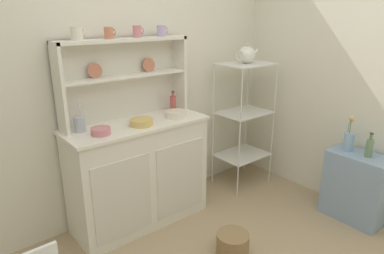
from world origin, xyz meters
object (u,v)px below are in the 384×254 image
at_px(floor_basket, 233,244).
at_px(jam_bottle, 173,103).
at_px(utensil_jar, 80,124).
at_px(bakers_rack, 244,111).
at_px(side_shelf_blue, 356,187).
at_px(oil_bottle, 369,147).
at_px(cup_cream_0, 77,33).
at_px(bowl_mixing_large, 101,131).
at_px(hutch_cabinet, 139,172).
at_px(flower_vase, 349,140).
at_px(hutch_shelf_unit, 123,72).
at_px(porcelain_teapot, 247,55).

bearing_deg(floor_basket, jam_bottle, 81.76).
xyz_separation_m(floor_basket, utensil_jar, (-0.70, 0.87, 0.84)).
relative_size(bakers_rack, jam_bottle, 6.89).
xyz_separation_m(side_shelf_blue, oil_bottle, (-0.00, -0.05, 0.37)).
bearing_deg(bakers_rack, cup_cream_0, 173.11).
distance_m(bowl_mixing_large, jam_bottle, 0.76).
height_order(floor_basket, bowl_mixing_large, bowl_mixing_large).
bearing_deg(oil_bottle, hutch_cabinet, 140.71).
height_order(bakers_rack, floor_basket, bakers_rack).
xyz_separation_m(floor_basket, flower_vase, (1.13, -0.20, 0.59)).
bearing_deg(side_shelf_blue, flower_vase, 90.68).
bearing_deg(utensil_jar, bowl_mixing_large, -60.10).
height_order(bowl_mixing_large, utensil_jar, utensil_jar).
xyz_separation_m(floor_basket, bowl_mixing_large, (-0.61, 0.72, 0.81)).
relative_size(cup_cream_0, jam_bottle, 0.54).
xyz_separation_m(hutch_shelf_unit, oil_bottle, (1.41, -1.32, -0.57)).
xyz_separation_m(bakers_rack, side_shelf_blue, (0.26, -1.05, -0.48)).
bearing_deg(floor_basket, cup_cream_0, 124.95).
height_order(cup_cream_0, porcelain_teapot, cup_cream_0).
bearing_deg(side_shelf_blue, utensil_jar, 147.01).
relative_size(floor_basket, oil_bottle, 1.19).
relative_size(utensil_jar, oil_bottle, 1.16).
bearing_deg(floor_basket, porcelain_teapot, 40.09).
bearing_deg(floor_basket, side_shelf_blue, -15.89).
height_order(hutch_shelf_unit, porcelain_teapot, hutch_shelf_unit).
bearing_deg(floor_basket, bowl_mixing_large, 130.69).
bearing_deg(side_shelf_blue, bowl_mixing_large, 149.25).
xyz_separation_m(jam_bottle, oil_bottle, (1.00, -1.24, -0.27)).
xyz_separation_m(porcelain_teapot, oil_bottle, (0.26, -1.10, -0.64)).
bearing_deg(hutch_cabinet, bakers_rack, -2.94).
distance_m(utensil_jar, oil_bottle, 2.22).
relative_size(side_shelf_blue, oil_bottle, 2.90).
bearing_deg(utensil_jar, hutch_cabinet, -10.63).
bearing_deg(utensil_jar, bakers_rack, -4.99).
bearing_deg(porcelain_teapot, oil_bottle, -76.66).
xyz_separation_m(bakers_rack, flower_vase, (0.26, -0.93, -0.09)).
height_order(side_shelf_blue, bowl_mixing_large, bowl_mixing_large).
distance_m(bakers_rack, utensil_jar, 1.58).
distance_m(hutch_cabinet, floor_basket, 0.91).
xyz_separation_m(bowl_mixing_large, oil_bottle, (1.74, -1.08, -0.23)).
distance_m(floor_basket, cup_cream_0, 1.83).
relative_size(side_shelf_blue, jam_bottle, 3.26).
height_order(jam_bottle, oil_bottle, jam_bottle).
bearing_deg(bowl_mixing_large, hutch_shelf_unit, 35.87).
relative_size(bakers_rack, flower_vase, 4.02).
bearing_deg(bowl_mixing_large, oil_bottle, -31.90).
height_order(floor_basket, utensil_jar, utensil_jar).
bearing_deg(flower_vase, oil_bottle, -89.51).
height_order(floor_basket, flower_vase, flower_vase).
relative_size(jam_bottle, porcelain_teapot, 0.72).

